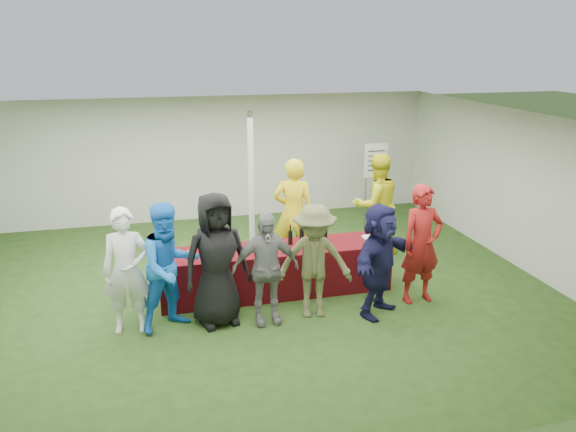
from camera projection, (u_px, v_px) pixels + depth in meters
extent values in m
plane|color=#284719|center=(236.00, 292.00, 8.93)|extent=(60.00, 60.00, 0.00)
plane|color=white|center=(205.00, 159.00, 12.22)|extent=(10.00, 0.00, 10.00)
plane|color=white|center=(306.00, 342.00, 4.82)|extent=(10.00, 0.00, 10.00)
plane|color=white|center=(520.00, 190.00, 9.69)|extent=(0.00, 8.00, 8.00)
plane|color=white|center=(231.00, 122.00, 8.12)|extent=(10.00, 10.00, 0.00)
cylinder|color=silver|center=(251.00, 189.00, 9.75)|extent=(0.10, 0.10, 2.70)
cube|color=maroon|center=(276.00, 270.00, 8.82)|extent=(3.60, 0.80, 0.75)
cylinder|color=black|center=(290.00, 238.00, 8.82)|extent=(0.07, 0.07, 0.22)
cylinder|color=black|center=(290.00, 229.00, 8.78)|extent=(0.03, 0.03, 0.08)
cylinder|color=maroon|center=(290.00, 225.00, 8.76)|extent=(0.03, 0.03, 0.02)
cylinder|color=black|center=(302.00, 235.00, 8.96)|extent=(0.07, 0.07, 0.22)
cylinder|color=black|center=(302.00, 226.00, 8.92)|extent=(0.03, 0.03, 0.08)
cylinder|color=maroon|center=(302.00, 223.00, 8.90)|extent=(0.03, 0.03, 0.02)
cylinder|color=black|center=(309.00, 235.00, 8.93)|extent=(0.07, 0.07, 0.22)
cylinder|color=black|center=(309.00, 226.00, 8.88)|extent=(0.03, 0.03, 0.08)
cylinder|color=maroon|center=(309.00, 223.00, 8.87)|extent=(0.03, 0.03, 0.02)
cylinder|color=black|center=(316.00, 234.00, 9.00)|extent=(0.07, 0.07, 0.22)
cylinder|color=black|center=(316.00, 225.00, 8.95)|extent=(0.03, 0.03, 0.08)
cylinder|color=maroon|center=(316.00, 222.00, 8.94)|extent=(0.03, 0.03, 0.02)
cylinder|color=black|center=(325.00, 234.00, 8.98)|extent=(0.07, 0.07, 0.22)
cylinder|color=black|center=(325.00, 225.00, 8.94)|extent=(0.03, 0.03, 0.08)
cylinder|color=maroon|center=(326.00, 222.00, 8.92)|extent=(0.03, 0.03, 0.02)
cylinder|color=silver|center=(189.00, 261.00, 8.17)|extent=(0.06, 0.06, 0.00)
cylinder|color=silver|center=(189.00, 259.00, 8.16)|extent=(0.01, 0.01, 0.07)
cylinder|color=silver|center=(189.00, 254.00, 8.14)|extent=(0.06, 0.06, 0.08)
cylinder|color=silver|center=(209.00, 260.00, 8.20)|extent=(0.06, 0.06, 0.00)
cylinder|color=silver|center=(209.00, 258.00, 8.19)|extent=(0.01, 0.01, 0.07)
cylinder|color=silver|center=(209.00, 253.00, 8.16)|extent=(0.06, 0.06, 0.08)
cylinder|color=#4F0814|center=(209.00, 255.00, 8.17)|extent=(0.05, 0.05, 0.02)
cylinder|color=silver|center=(225.00, 257.00, 8.32)|extent=(0.06, 0.06, 0.00)
cylinder|color=silver|center=(225.00, 255.00, 8.30)|extent=(0.01, 0.01, 0.07)
cylinder|color=silver|center=(225.00, 250.00, 8.28)|extent=(0.06, 0.06, 0.08)
cylinder|color=silver|center=(261.00, 255.00, 8.40)|extent=(0.06, 0.06, 0.00)
cylinder|color=silver|center=(261.00, 253.00, 8.39)|extent=(0.01, 0.01, 0.07)
cylinder|color=silver|center=(261.00, 248.00, 8.37)|extent=(0.06, 0.06, 0.08)
cylinder|color=#4F0814|center=(261.00, 250.00, 8.38)|extent=(0.05, 0.05, 0.02)
cylinder|color=silver|center=(272.00, 240.00, 8.75)|extent=(0.07, 0.07, 0.20)
cylinder|color=silver|center=(272.00, 233.00, 8.71)|extent=(0.03, 0.03, 0.03)
cube|color=white|center=(371.00, 237.00, 9.13)|extent=(0.25, 0.18, 0.03)
cylinder|color=slate|center=(379.00, 238.00, 8.86)|extent=(0.24, 0.24, 0.18)
cylinder|color=slate|center=(365.00, 203.00, 11.81)|extent=(0.02, 0.02, 1.10)
cylinder|color=slate|center=(383.00, 202.00, 11.91)|extent=(0.02, 0.02, 1.10)
cube|color=white|center=(376.00, 160.00, 11.59)|extent=(0.50, 0.02, 0.70)
cube|color=black|center=(377.00, 151.00, 11.51)|extent=(0.36, 0.01, 0.02)
cube|color=black|center=(376.00, 156.00, 11.54)|extent=(0.36, 0.01, 0.02)
cube|color=black|center=(376.00, 161.00, 11.57)|extent=(0.36, 0.01, 0.02)
cube|color=black|center=(376.00, 165.00, 11.60)|extent=(0.36, 0.01, 0.02)
cube|color=black|center=(376.00, 170.00, 11.63)|extent=(0.36, 0.01, 0.02)
imported|color=yellow|center=(293.00, 213.00, 9.73)|extent=(0.80, 0.63, 1.93)
imported|color=yellow|center=(376.00, 205.00, 10.27)|extent=(0.98, 0.80, 1.90)
imported|color=white|center=(127.00, 271.00, 7.51)|extent=(0.66, 0.46, 1.75)
imported|color=blue|center=(170.00, 267.00, 7.59)|extent=(1.08, 0.99, 1.80)
imported|color=black|center=(216.00, 260.00, 7.70)|extent=(1.04, 0.79, 1.90)
imported|color=gray|center=(265.00, 269.00, 7.76)|extent=(0.96, 0.41, 1.62)
imported|color=brown|center=(314.00, 261.00, 7.94)|extent=(1.17, 0.80, 1.67)
imported|color=#17173E|center=(379.00, 260.00, 8.00)|extent=(1.52, 1.35, 1.67)
imported|color=maroon|center=(422.00, 244.00, 8.38)|extent=(0.71, 0.50, 1.83)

